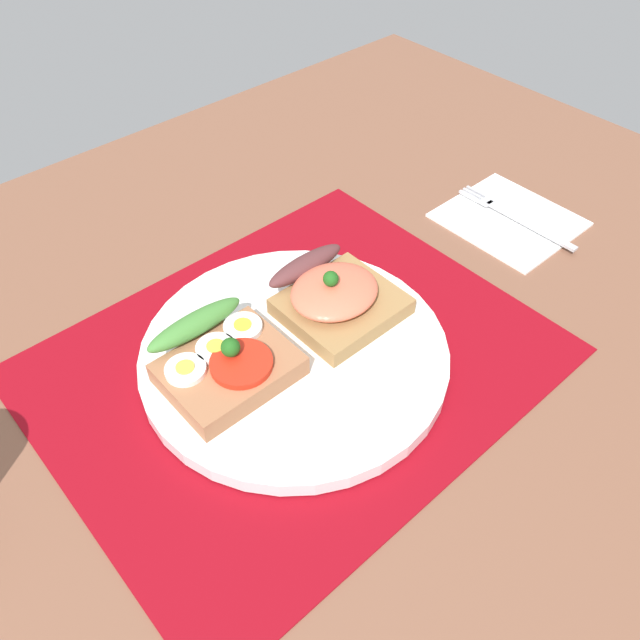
{
  "coord_description": "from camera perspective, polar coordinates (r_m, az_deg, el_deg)",
  "views": [
    {
      "loc": [
        -23.29,
        -29.44,
        43.11
      ],
      "look_at": [
        3.0,
        0.0,
        3.24
      ],
      "focal_mm": 36.05,
      "sensor_mm": 36.0,
      "label": 1
    }
  ],
  "objects": [
    {
      "name": "ground_plane",
      "position": [
        0.58,
        -2.2,
        -4.74
      ],
      "size": [
        120.0,
        90.0,
        3.2
      ],
      "primitive_type": "cube",
      "color": "brown"
    },
    {
      "name": "placemat",
      "position": [
        0.57,
        -2.25,
        -3.61
      ],
      "size": [
        42.49,
        34.31,
        0.3
      ],
      "primitive_type": "cube",
      "color": "maroon",
      "rests_on": "ground_plane"
    },
    {
      "name": "plate",
      "position": [
        0.56,
        -2.28,
        -3.03
      ],
      "size": [
        26.93,
        26.93,
        1.44
      ],
      "primitive_type": "cylinder",
      "color": "white",
      "rests_on": "placemat"
    },
    {
      "name": "sandwich_egg_tomato",
      "position": [
        0.54,
        -8.56,
        -3.54
      ],
      "size": [
        10.45,
        9.74,
        4.16
      ],
      "color": "#9E6643",
      "rests_on": "plate"
    },
    {
      "name": "sandwich_salmon",
      "position": [
        0.58,
        1.29,
        2.18
      ],
      "size": [
        10.1,
        10.52,
        4.94
      ],
      "color": "#9B7343",
      "rests_on": "plate"
    },
    {
      "name": "napkin",
      "position": [
        0.75,
        16.62,
        8.52
      ],
      "size": [
        12.61,
        13.49,
        0.6
      ],
      "primitive_type": "cube",
      "color": "white",
      "rests_on": "ground_plane"
    },
    {
      "name": "fork",
      "position": [
        0.75,
        16.72,
        8.87
      ],
      "size": [
        1.62,
        14.99,
        0.32
      ],
      "color": "#B7B7BC",
      "rests_on": "napkin"
    }
  ]
}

